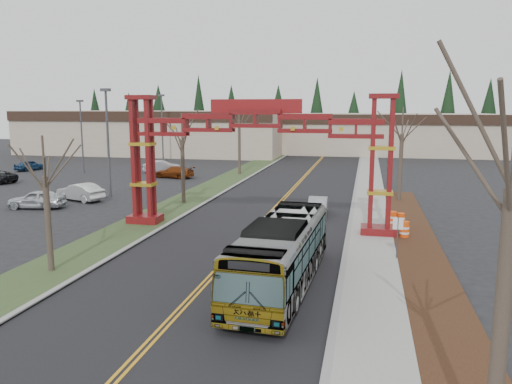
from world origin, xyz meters
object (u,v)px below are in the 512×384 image
(parked_car_far_a, at_px, (162,167))
(light_pole_far, at_px, (162,123))
(gateway_arch, at_px, (256,140))
(retail_building_west, at_px, (160,132))
(barrel_mid, at_px, (401,220))
(barrel_south, at_px, (404,230))
(barrel_north, at_px, (392,219))
(bare_tree_median_mid, at_px, (182,140))
(silver_sedan, at_px, (318,206))
(parked_car_near_a, at_px, (37,199))
(bare_tree_median_near, at_px, (45,177))
(street_sign, at_px, (398,230))
(transit_bus, at_px, (281,253))
(retail_building_east, at_px, (384,133))
(light_pole_near, at_px, (108,135))
(parked_car_mid_b, at_px, (30,165))
(light_pole_mid, at_px, (82,131))
(parked_car_near_b, at_px, (80,192))
(parked_car_mid_a, at_px, (174,172))
(bare_tree_median_far, at_px, (239,120))
(bare_tree_right_far, at_px, (402,135))

(parked_car_far_a, height_order, light_pole_far, light_pole_far)
(gateway_arch, distance_m, retail_building_west, 61.78)
(gateway_arch, distance_m, barrel_mid, 11.30)
(barrel_south, distance_m, barrel_north, 3.05)
(bare_tree_median_mid, bearing_deg, silver_sedan, -10.39)
(parked_car_near_a, bearing_deg, bare_tree_median_near, 28.97)
(silver_sedan, distance_m, street_sign, 11.90)
(transit_bus, distance_m, light_pole_far, 56.85)
(silver_sedan, bearing_deg, retail_building_east, 81.33)
(bare_tree_median_mid, xyz_separation_m, light_pole_near, (-7.68, 1.58, 0.27))
(parked_car_near_a, relative_size, barrel_north, 4.13)
(parked_car_mid_b, distance_m, barrel_north, 49.79)
(retail_building_east, height_order, light_pole_mid, light_pole_mid)
(silver_sedan, relative_size, bare_tree_median_near, 0.60)
(parked_car_near_b, xyz_separation_m, parked_car_mid_a, (2.61, 15.41, -0.09))
(parked_car_near_a, height_order, bare_tree_median_far, bare_tree_median_far)
(silver_sedan, bearing_deg, street_sign, -66.00)
(light_pole_mid, xyz_separation_m, barrel_south, (36.91, -24.23, -4.66))
(bare_tree_median_far, relative_size, barrel_south, 8.13)
(bare_tree_median_mid, bearing_deg, barrel_south, -24.48)
(light_pole_near, bearing_deg, barrel_south, -20.77)
(bare_tree_median_mid, xyz_separation_m, street_sign, (16.86, -12.77, -3.69))
(parked_car_near_b, height_order, bare_tree_median_far, bare_tree_median_far)
(retail_building_west, distance_m, silver_sedan, 59.09)
(parked_car_near_a, relative_size, light_pole_far, 0.45)
(parked_car_far_a, distance_m, bare_tree_median_mid, 21.63)
(retail_building_east, xyz_separation_m, bare_tree_right_far, (-0.00, -49.22, 2.27))
(bare_tree_median_near, height_order, light_pole_near, light_pole_near)
(bare_tree_median_far, relative_size, barrel_north, 8.21)
(gateway_arch, bearing_deg, parked_car_near_a, 171.00)
(parked_car_far_a, xyz_separation_m, light_pole_far, (-5.50, 13.25, 5.05))
(light_pole_mid, bearing_deg, light_pole_near, -51.49)
(parked_car_mid_a, height_order, bare_tree_right_far, bare_tree_right_far)
(bare_tree_median_far, bearing_deg, barrel_mid, -54.00)
(light_pole_mid, distance_m, light_pole_far, 16.19)
(street_sign, xyz_separation_m, barrel_mid, (0.68, 7.77, -1.19))
(parked_car_mid_b, relative_size, barrel_north, 3.68)
(gateway_arch, xyz_separation_m, barrel_south, (9.57, -0.41, -5.43))
(parked_car_mid_b, bearing_deg, parked_car_near_b, 150.19)
(street_sign, height_order, barrel_south, street_sign)
(transit_bus, bearing_deg, barrel_north, 69.74)
(retail_building_west, distance_m, parked_car_far_a, 30.37)
(parked_car_near_b, bearing_deg, retail_building_east, 173.75)
(retail_building_west, distance_m, street_sign, 70.79)
(bare_tree_median_mid, height_order, barrel_north, bare_tree_median_mid)
(gateway_arch, relative_size, light_pole_mid, 2.02)
(parked_car_mid_b, relative_size, barrel_mid, 4.01)
(gateway_arch, distance_m, parked_car_far_a, 32.20)
(parked_car_mid_a, bearing_deg, bare_tree_median_mid, 35.29)
(parked_car_mid_a, xyz_separation_m, barrel_mid, (24.21, -19.63, -0.19))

